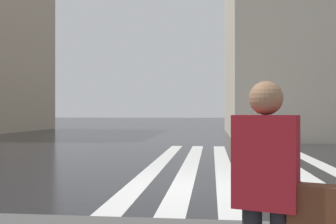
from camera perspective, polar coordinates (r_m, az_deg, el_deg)
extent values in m
plane|color=black|center=(8.64, 2.94, -10.90)|extent=(220.00, 220.00, 0.00)
cube|color=silver|center=(13.01, 21.35, -7.21)|extent=(13.00, 0.50, 0.01)
cube|color=silver|center=(12.79, 16.98, -7.33)|extent=(13.00, 0.50, 0.01)
cube|color=silver|center=(12.65, 12.49, -7.42)|extent=(13.00, 0.50, 0.01)
cube|color=silver|center=(12.58, 7.92, -7.46)|extent=(13.00, 0.50, 0.01)
cube|color=silver|center=(12.59, 3.32, -7.45)|extent=(13.00, 0.50, 0.01)
cube|color=silver|center=(12.68, -1.23, -7.40)|extent=(13.00, 0.50, 0.01)
cube|color=maroon|center=(2.65, 13.95, -6.93)|extent=(0.35, 0.46, 0.60)
sphere|color=#936B4C|center=(2.63, 13.94, 1.96)|extent=(0.22, 0.22, 0.22)
cube|color=brown|center=(2.66, 20.03, -12.39)|extent=(0.24, 0.32, 0.24)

